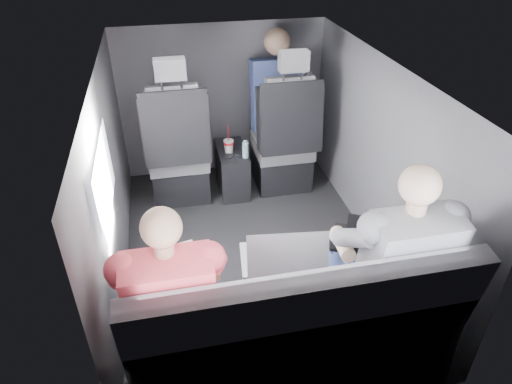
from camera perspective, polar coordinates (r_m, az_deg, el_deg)
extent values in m
plane|color=black|center=(3.39, -0.42, -7.41)|extent=(2.60, 2.60, 0.00)
plane|color=#B2B2AD|center=(2.73, -0.54, 14.84)|extent=(2.60, 2.60, 0.00)
cube|color=#56565B|center=(2.98, -17.67, 0.55)|extent=(0.02, 2.60, 1.35)
cube|color=#56565B|center=(3.28, 15.15, 4.06)|extent=(0.02, 2.60, 1.35)
cube|color=#56565B|center=(4.16, -4.17, 11.31)|extent=(1.80, 0.02, 1.35)
cube|color=#56565B|center=(2.02, 7.30, -15.94)|extent=(1.80, 0.02, 1.35)
cube|color=white|center=(2.61, -18.37, 1.36)|extent=(0.02, 0.75, 0.42)
cube|color=black|center=(3.63, 4.41, 10.15)|extent=(0.35, 0.11, 0.59)
cube|color=black|center=(4.02, -9.42, 1.76)|extent=(0.46, 0.48, 0.30)
cube|color=#57575B|center=(3.89, -9.70, 4.52)|extent=(0.48, 0.46, 0.14)
cube|color=#57575B|center=(3.55, -10.03, 8.30)|extent=(0.38, 0.18, 0.61)
cube|color=black|center=(3.56, -13.53, 7.45)|extent=(0.08, 0.21, 0.53)
cube|color=black|center=(3.57, -6.44, 8.24)|extent=(0.08, 0.21, 0.53)
cube|color=black|center=(3.49, -9.95, 7.72)|extent=(0.50, 0.11, 0.58)
cube|color=#57575B|center=(3.36, -10.72, 14.88)|extent=(0.22, 0.10, 0.15)
cube|color=black|center=(4.13, 3.09, 3.12)|extent=(0.46, 0.48, 0.30)
cube|color=#57575B|center=(4.01, 3.26, 5.84)|extent=(0.48, 0.46, 0.14)
cube|color=#57575B|center=(3.68, 4.25, 9.61)|extent=(0.38, 0.18, 0.61)
cube|color=black|center=(3.64, 0.85, 8.92)|extent=(0.08, 0.21, 0.53)
cube|color=black|center=(3.75, 7.51, 9.41)|extent=(0.08, 0.21, 0.53)
cube|color=black|center=(3.62, 4.52, 9.07)|extent=(0.50, 0.11, 0.58)
cube|color=#57575B|center=(3.49, 4.73, 16.01)|extent=(0.22, 0.10, 0.15)
cube|color=black|center=(3.99, -3.01, 2.80)|extent=(0.24, 0.48, 0.40)
cylinder|color=black|center=(3.78, -3.54, 4.53)|extent=(0.09, 0.09, 0.01)
cylinder|color=black|center=(3.80, -1.90, 4.70)|extent=(0.09, 0.09, 0.01)
cube|color=#57575B|center=(2.54, 4.49, -18.08)|extent=(1.60, 0.50, 0.45)
cube|color=#57575B|center=(2.05, 6.86, -14.84)|extent=(1.60, 0.17, 0.47)
cylinder|color=red|center=(3.80, -3.45, 6.16)|extent=(0.08, 0.08, 0.02)
cylinder|color=white|center=(3.79, -3.46, 6.42)|extent=(0.08, 0.08, 0.01)
cylinder|color=red|center=(3.76, -3.50, 7.42)|extent=(0.01, 0.01, 0.14)
cylinder|color=#A4C7DE|center=(3.74, -1.34, 5.26)|extent=(0.05, 0.05, 0.13)
cylinder|color=#A4C7DE|center=(3.70, -1.36, 6.29)|extent=(0.03, 0.03, 0.02)
cube|color=white|center=(2.40, -11.76, -9.78)|extent=(0.40, 0.33, 0.02)
cube|color=silver|center=(2.39, -11.77, -9.82)|extent=(0.32, 0.20, 0.00)
cube|color=white|center=(2.46, -11.85, -8.38)|extent=(0.12, 0.08, 0.00)
cube|color=white|center=(2.20, -11.98, -10.05)|extent=(0.36, 0.15, 0.25)
cube|color=white|center=(2.20, -11.98, -9.97)|extent=(0.32, 0.12, 0.21)
cube|color=silver|center=(2.44, 2.82, -8.27)|extent=(0.43, 0.32, 0.02)
cube|color=silver|center=(2.42, 2.91, -8.30)|extent=(0.34, 0.19, 0.00)
cube|color=silver|center=(2.49, 2.35, -6.87)|extent=(0.13, 0.07, 0.00)
cube|color=silver|center=(2.22, 4.03, -8.40)|extent=(0.40, 0.13, 0.26)
cube|color=white|center=(2.23, 3.98, -8.33)|extent=(0.35, 0.10, 0.22)
cube|color=black|center=(2.61, 13.45, -6.05)|extent=(0.43, 0.39, 0.02)
cube|color=black|center=(2.60, 13.62, -6.06)|extent=(0.32, 0.26, 0.00)
cube|color=black|center=(2.66, 12.85, -4.89)|extent=(0.12, 0.10, 0.00)
cube|color=black|center=(2.43, 15.28, -5.93)|extent=(0.35, 0.23, 0.24)
cube|color=white|center=(2.44, 15.21, -5.87)|extent=(0.30, 0.20, 0.20)
cube|color=#2C2D31|center=(2.35, -12.86, -13.79)|extent=(0.14, 0.41, 0.12)
cube|color=#2C2D31|center=(2.35, -7.73, -13.24)|extent=(0.14, 0.41, 0.12)
cube|color=#2C2D31|center=(2.71, -12.20, -14.72)|extent=(0.12, 0.12, 0.45)
cube|color=#2C2D31|center=(2.70, -7.73, -14.24)|extent=(0.12, 0.12, 0.45)
cube|color=#E64B5E|center=(2.04, -10.59, -13.06)|extent=(0.37, 0.25, 0.51)
sphere|color=tan|center=(1.83, -11.78, -4.37)|extent=(0.17, 0.17, 0.17)
cylinder|color=tan|center=(2.32, -15.43, -10.09)|extent=(0.11, 0.26, 0.11)
cylinder|color=tan|center=(2.31, -6.09, -9.07)|extent=(0.11, 0.26, 0.11)
cube|color=navy|center=(2.52, 13.01, -9.91)|extent=(0.15, 0.44, 0.13)
cube|color=navy|center=(2.61, 17.53, -9.01)|extent=(0.15, 0.44, 0.13)
cube|color=navy|center=(2.87, 10.44, -11.17)|extent=(0.13, 0.13, 0.45)
cube|color=navy|center=(2.94, 14.53, -10.37)|extent=(0.13, 0.13, 0.45)
cube|color=slate|center=(2.27, 18.34, -8.03)|extent=(0.40, 0.27, 0.55)
sphere|color=beige|center=(2.07, 19.81, 0.82)|extent=(0.18, 0.18, 0.18)
cylinder|color=beige|center=(2.44, 10.76, -6.34)|extent=(0.11, 0.28, 0.12)
cylinder|color=beige|center=(2.61, 19.06, -4.93)|extent=(0.11, 0.28, 0.12)
cube|color=navy|center=(4.00, 2.56, 12.09)|extent=(0.43, 0.27, 0.62)
sphere|color=tan|center=(3.89, 2.64, 18.28)|extent=(0.21, 0.21, 0.21)
cube|color=navy|center=(4.17, 2.25, 8.64)|extent=(0.36, 0.43, 0.13)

